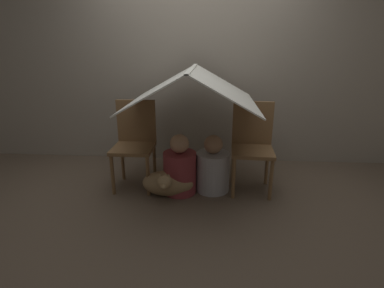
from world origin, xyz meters
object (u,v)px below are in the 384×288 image
(person_front, at_px, (180,169))
(dog, at_px, (168,183))
(chair_right, at_px, (252,143))
(person_second, at_px, (213,168))
(chair_left, at_px, (135,140))

(person_front, bearing_deg, dog, -139.77)
(chair_right, distance_m, person_front, 0.79)
(person_second, bearing_deg, chair_right, 12.47)
(person_second, xyz_separation_m, dog, (-0.45, -0.17, -0.10))
(chair_left, height_order, person_front, chair_left)
(person_second, bearing_deg, chair_left, 173.91)
(chair_left, xyz_separation_m, person_second, (0.83, -0.09, -0.26))
(chair_right, xyz_separation_m, person_front, (-0.74, -0.16, -0.25))
(person_front, bearing_deg, person_second, 12.26)
(chair_right, relative_size, person_second, 1.51)
(chair_right, height_order, dog, chair_right)
(chair_right, bearing_deg, person_second, -164.61)
(chair_left, relative_size, chair_right, 1.00)
(chair_right, height_order, person_front, chair_right)
(person_second, bearing_deg, person_front, -167.74)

